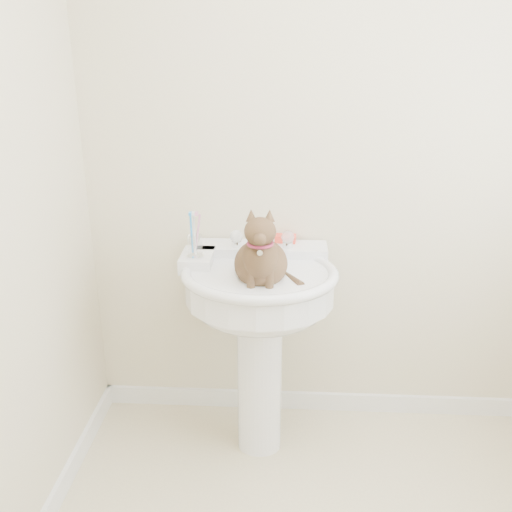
# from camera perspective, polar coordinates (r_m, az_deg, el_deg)

# --- Properties ---
(wall_back) EXTENTS (2.20, 0.00, 2.50)m
(wall_back) POSITION_cam_1_polar(r_m,az_deg,el_deg) (2.44, 8.55, 9.89)
(wall_back) COLOR beige
(wall_back) RESTS_ON ground
(baseboard_back) EXTENTS (2.20, 0.02, 0.09)m
(baseboard_back) POSITION_cam_1_polar(r_m,az_deg,el_deg) (2.90, 7.28, -14.21)
(baseboard_back) COLOR white
(baseboard_back) RESTS_ON floor
(pedestal_sink) EXTENTS (0.64, 0.63, 0.88)m
(pedestal_sink) POSITION_cam_1_polar(r_m,az_deg,el_deg) (2.32, 0.31, -4.94)
(pedestal_sink) COLOR white
(pedestal_sink) RESTS_ON floor
(faucet) EXTENTS (0.28, 0.12, 0.14)m
(faucet) POSITION_cam_1_polar(r_m,az_deg,el_deg) (2.38, 0.58, 1.74)
(faucet) COLOR silver
(faucet) RESTS_ON pedestal_sink
(soap_bar) EXTENTS (0.09, 0.06, 0.03)m
(soap_bar) POSITION_cam_1_polar(r_m,az_deg,el_deg) (2.48, 2.97, 1.76)
(soap_bar) COLOR #F5402D
(soap_bar) RESTS_ON pedestal_sink
(toothbrush_cup) EXTENTS (0.07, 0.07, 0.19)m
(toothbrush_cup) POSITION_cam_1_polar(r_m,az_deg,el_deg) (2.29, -6.12, 1.03)
(toothbrush_cup) COLOR silver
(toothbrush_cup) RESTS_ON pedestal_sink
(cat) EXTENTS (0.23, 0.28, 0.42)m
(cat) POSITION_cam_1_polar(r_m,az_deg,el_deg) (2.16, 0.51, -0.31)
(cat) COLOR brown
(cat) RESTS_ON pedestal_sink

